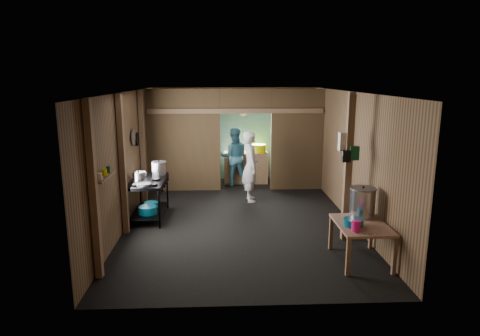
{
  "coord_description": "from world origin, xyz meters",
  "views": [
    {
      "loc": [
        -0.36,
        -8.39,
        2.89
      ],
      "look_at": [
        0.0,
        -0.2,
        1.1
      ],
      "focal_mm": 31.37,
      "sensor_mm": 36.0,
      "label": 1
    }
  ],
  "objects_px": {
    "gas_range": "(149,199)",
    "yellow_tub": "(259,148)",
    "pink_bucket": "(356,226)",
    "prep_table": "(361,242)",
    "cook": "(251,166)",
    "stock_pot": "(362,203)",
    "stove_pot_large": "(159,169)"
  },
  "relations": [
    {
      "from": "stove_pot_large",
      "to": "stock_pot",
      "type": "height_order",
      "value": "stove_pot_large"
    },
    {
      "from": "gas_range",
      "to": "stove_pot_large",
      "type": "height_order",
      "value": "stove_pot_large"
    },
    {
      "from": "gas_range",
      "to": "stove_pot_large",
      "type": "relative_size",
      "value": 4.4
    },
    {
      "from": "prep_table",
      "to": "pink_bucket",
      "type": "xyz_separation_m",
      "value": [
        -0.19,
        -0.3,
        0.4
      ]
    },
    {
      "from": "cook",
      "to": "stock_pot",
      "type": "bearing_deg",
      "value": -155.83
    },
    {
      "from": "prep_table",
      "to": "yellow_tub",
      "type": "bearing_deg",
      "value": 102.74
    },
    {
      "from": "gas_range",
      "to": "stock_pot",
      "type": "xyz_separation_m",
      "value": [
        3.83,
        -1.89,
        0.45
      ]
    },
    {
      "from": "pink_bucket",
      "to": "cook",
      "type": "distance_m",
      "value": 3.95
    },
    {
      "from": "stock_pot",
      "to": "yellow_tub",
      "type": "relative_size",
      "value": 1.28
    },
    {
      "from": "gas_range",
      "to": "pink_bucket",
      "type": "bearing_deg",
      "value": -36.04
    },
    {
      "from": "prep_table",
      "to": "stock_pot",
      "type": "distance_m",
      "value": 0.67
    },
    {
      "from": "prep_table",
      "to": "gas_range",
      "type": "bearing_deg",
      "value": 148.69
    },
    {
      "from": "stock_pot",
      "to": "prep_table",
      "type": "bearing_deg",
      "value": -107.8
    },
    {
      "from": "prep_table",
      "to": "pink_bucket",
      "type": "height_order",
      "value": "pink_bucket"
    },
    {
      "from": "pink_bucket",
      "to": "stove_pot_large",
      "type": "bearing_deg",
      "value": 138.22
    },
    {
      "from": "prep_table",
      "to": "cook",
      "type": "xyz_separation_m",
      "value": [
        -1.52,
        3.42,
        0.52
      ]
    },
    {
      "from": "pink_bucket",
      "to": "cook",
      "type": "xyz_separation_m",
      "value": [
        -1.33,
        3.72,
        0.12
      ]
    },
    {
      "from": "stove_pot_large",
      "to": "pink_bucket",
      "type": "height_order",
      "value": "stove_pot_large"
    },
    {
      "from": "gas_range",
      "to": "cook",
      "type": "height_order",
      "value": "cook"
    },
    {
      "from": "gas_range",
      "to": "yellow_tub",
      "type": "bearing_deg",
      "value": 49.07
    },
    {
      "from": "gas_range",
      "to": "pink_bucket",
      "type": "relative_size",
      "value": 8.43
    },
    {
      "from": "gas_range",
      "to": "yellow_tub",
      "type": "xyz_separation_m",
      "value": [
        2.54,
        2.93,
        0.55
      ]
    },
    {
      "from": "yellow_tub",
      "to": "prep_table",
      "type": "bearing_deg",
      "value": -77.26
    },
    {
      "from": "gas_range",
      "to": "pink_bucket",
      "type": "height_order",
      "value": "gas_range"
    },
    {
      "from": "prep_table",
      "to": "stock_pot",
      "type": "relative_size",
      "value": 2.11
    },
    {
      "from": "stock_pot",
      "to": "stove_pot_large",
      "type": "bearing_deg",
      "value": 147.61
    },
    {
      "from": "cook",
      "to": "prep_table",
      "type": "bearing_deg",
      "value": -160.09
    },
    {
      "from": "pink_bucket",
      "to": "yellow_tub",
      "type": "bearing_deg",
      "value": 100.11
    },
    {
      "from": "pink_bucket",
      "to": "yellow_tub",
      "type": "xyz_separation_m",
      "value": [
        -0.98,
        5.49,
        0.25
      ]
    },
    {
      "from": "yellow_tub",
      "to": "stove_pot_large",
      "type": "bearing_deg",
      "value": -133.5
    },
    {
      "from": "gas_range",
      "to": "stock_pot",
      "type": "relative_size",
      "value": 2.75
    },
    {
      "from": "stove_pot_large",
      "to": "yellow_tub",
      "type": "height_order",
      "value": "stove_pot_large"
    }
  ]
}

